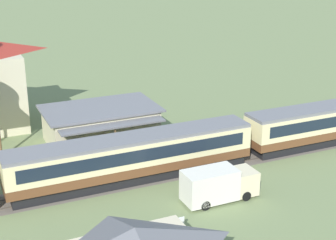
% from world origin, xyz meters
% --- Properties ---
extents(ground_plane, '(600.00, 600.00, 0.00)m').
position_xyz_m(ground_plane, '(0.00, 0.00, 0.00)').
color(ground_plane, '#707F51').
extents(passenger_train, '(90.70, 3.23, 3.99)m').
position_xyz_m(passenger_train, '(-6.38, 0.11, 2.21)').
color(passenger_train, brown).
rests_on(passenger_train, ground_plane).
extents(railway_track, '(160.62, 3.60, 0.04)m').
position_xyz_m(railway_track, '(-8.69, 0.11, 0.01)').
color(railway_track, '#665B51').
rests_on(railway_track, ground_plane).
extents(station_building, '(11.55, 8.49, 3.63)m').
position_xyz_m(station_building, '(-17.90, 9.90, 1.84)').
color(station_building, beige).
rests_on(station_building, ground_plane).
extents(delivery_truck_cream, '(6.16, 2.28, 2.72)m').
position_xyz_m(delivery_truck_cream, '(-13.26, -6.20, 1.39)').
color(delivery_truck_cream, beige).
rests_on(delivery_truck_cream, ground_plane).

